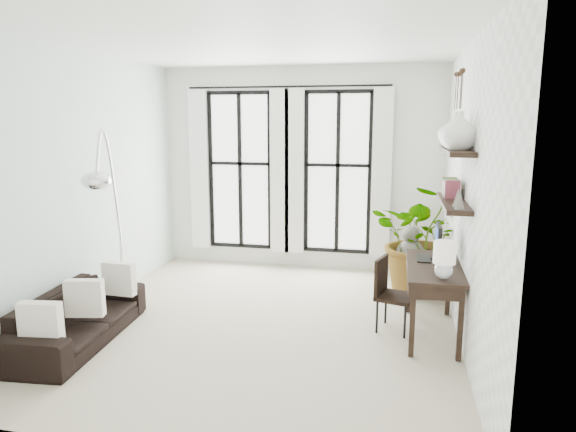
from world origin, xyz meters
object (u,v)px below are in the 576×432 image
(plant, at_px, (423,238))
(desk_chair, at_px, (389,289))
(desk, at_px, (434,272))
(buddha, at_px, (410,262))
(sofa, at_px, (78,317))
(arc_lamp, at_px, (107,175))

(plant, bearing_deg, desk_chair, -106.62)
(desk, distance_m, buddha, 1.73)
(desk_chair, bearing_deg, plant, 89.59)
(plant, bearing_deg, buddha, 134.11)
(sofa, relative_size, desk_chair, 2.23)
(sofa, relative_size, arc_lamp, 0.82)
(sofa, distance_m, arc_lamp, 1.60)
(sofa, height_order, arc_lamp, arc_lamp)
(buddha, bearing_deg, desk, -83.10)
(desk_chair, xyz_separation_m, arc_lamp, (-3.17, -0.46, 1.28))
(plant, height_order, desk, plant)
(plant, relative_size, desk_chair, 1.83)
(sofa, xyz_separation_m, arc_lamp, (0.10, 0.58, 1.49))
(desk, bearing_deg, sofa, -165.90)
(plant, distance_m, arc_lamp, 4.18)
(desk, relative_size, arc_lamp, 0.60)
(plant, height_order, desk_chair, plant)
(desk, relative_size, buddha, 1.50)
(desk_chair, relative_size, arc_lamp, 0.37)
(arc_lamp, bearing_deg, plant, 27.56)
(desk_chair, bearing_deg, buddha, 96.69)
(plant, distance_m, buddha, 0.45)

